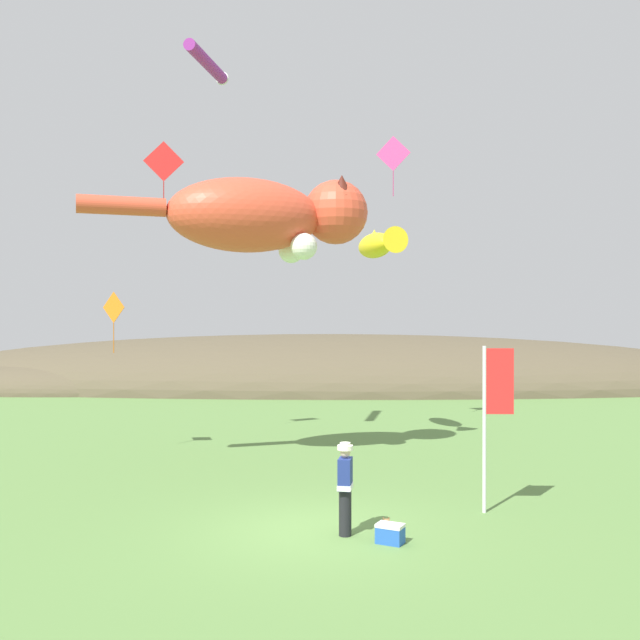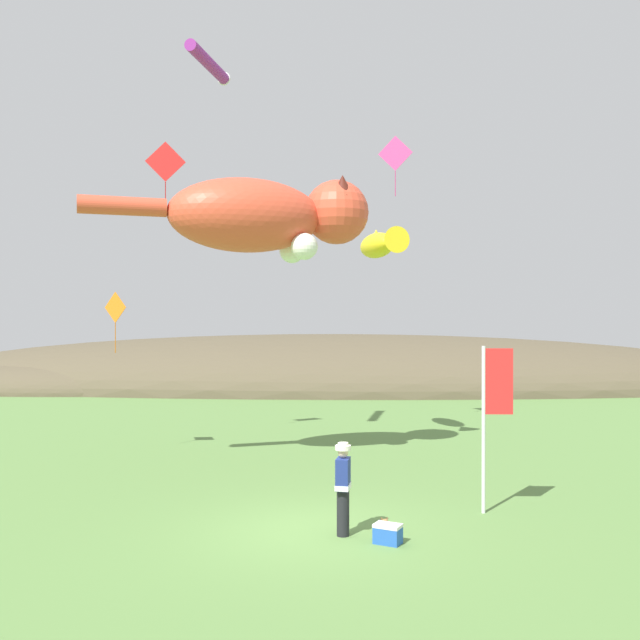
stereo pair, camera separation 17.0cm
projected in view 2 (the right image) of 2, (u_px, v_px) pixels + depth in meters
ground_plane at (314, 531)px, 13.83m from camera, size 120.00×120.00×0.00m
distant_hill_ridge at (315, 385)px, 43.17m from camera, size 54.21×15.70×6.21m
festival_attendant at (343, 486)px, 13.54m from camera, size 0.32×0.46×1.77m
kite_spool at (384, 523)px, 13.98m from camera, size 0.13×0.23×0.23m
picnic_cooler at (388, 534)px, 13.08m from camera, size 0.58×0.51×0.36m
festival_banner_pole at (492, 404)px, 15.10m from camera, size 0.66×0.08×3.55m
kite_giant_cat at (266, 217)px, 19.70m from camera, size 7.62×3.58×2.41m
kite_fish_windsock at (380, 244)px, 23.29m from camera, size 1.66×3.22×0.96m
kite_tube_streamer at (209, 63)px, 21.77m from camera, size 0.88×3.02×0.44m
kite_diamond_red at (165, 162)px, 22.61m from camera, size 1.26×0.26×2.18m
kite_diamond_orange at (115, 308)px, 21.29m from camera, size 0.80×0.50×1.83m
kite_diamond_pink at (395, 154)px, 25.30m from camera, size 1.20×0.35×2.15m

